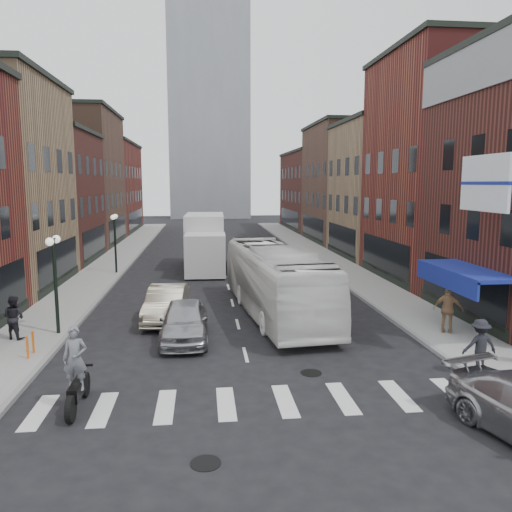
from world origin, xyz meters
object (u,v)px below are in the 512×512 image
at_px(billboard_sign, 487,185).
at_px(bike_rack, 30,345).
at_px(ped_right_b, 448,309).
at_px(streetlamp_far, 115,232).
at_px(sedan_left_near, 184,321).
at_px(motorcycle_rider, 76,371).
at_px(box_truck, 205,243).
at_px(ped_left_solo, 14,317).
at_px(transit_bus, 275,281).
at_px(ped_right_a, 480,345).
at_px(streetlamp_near, 55,266).
at_px(sedan_left_far, 167,304).

distance_m(billboard_sign, bike_rack, 17.14).
bearing_deg(ped_right_b, streetlamp_far, -16.00).
bearing_deg(sedan_left_near, motorcycle_rider, -114.52).
xyz_separation_m(box_truck, ped_left_solo, (-7.55, -16.11, -0.93)).
bearing_deg(motorcycle_rider, ped_right_b, 21.41).
height_order(transit_bus, ped_right_a, transit_bus).
bearing_deg(streetlamp_far, bike_rack, -90.69).
bearing_deg(ped_left_solo, ped_right_a, -175.70).
bearing_deg(bike_rack, ped_right_a, -11.36).
xyz_separation_m(streetlamp_near, motorcycle_rider, (2.42, -6.93, -1.80)).
bearing_deg(billboard_sign, transit_bus, 138.15).
xyz_separation_m(billboard_sign, ped_left_solo, (-17.46, 2.90, -5.13)).
bearing_deg(ped_right_b, sedan_left_far, 11.23).
bearing_deg(billboard_sign, ped_right_a, -118.19).
xyz_separation_m(sedan_left_far, ped_right_a, (10.57, -7.71, 0.23)).
xyz_separation_m(streetlamp_far, box_truck, (6.07, 1.52, -0.98)).
height_order(bike_rack, ped_right_b, ped_right_b).
bearing_deg(motorcycle_rider, billboard_sign, 14.03).
height_order(bike_rack, sedan_left_far, sedan_left_far).
bearing_deg(motorcycle_rider, ped_right_a, 5.46).
height_order(streetlamp_far, transit_bus, streetlamp_far).
bearing_deg(bike_rack, motorcycle_rider, -58.28).
relative_size(box_truck, ped_left_solo, 5.28).
xyz_separation_m(box_truck, sedan_left_near, (-0.93, -16.52, -1.15)).
height_order(streetlamp_near, ped_right_b, streetlamp_near).
relative_size(sedan_left_far, ped_right_b, 2.41).
distance_m(streetlamp_far, bike_rack, 16.87).
bearing_deg(billboard_sign, streetlamp_far, 132.41).
bearing_deg(sedan_left_near, box_truck, 86.91).
bearing_deg(ped_right_b, ped_left_solo, 25.27).
height_order(streetlamp_far, sedan_left_near, streetlamp_far).
bearing_deg(bike_rack, sedan_left_far, 46.69).
xyz_separation_m(transit_bus, ped_left_solo, (-10.78, -3.09, -0.63)).
bearing_deg(streetlamp_far, box_truck, 14.02).
height_order(billboard_sign, transit_bus, billboard_sign).
xyz_separation_m(streetlamp_far, ped_right_b, (15.79, -15.64, -1.79)).
bearing_deg(streetlamp_near, ped_right_a, -21.11).
relative_size(sedan_left_near, sedan_left_far, 0.98).
bearing_deg(box_truck, sedan_left_near, -91.53).
relative_size(billboard_sign, ped_right_b, 1.90).
bearing_deg(sedan_left_far, streetlamp_near, -150.61).
bearing_deg(ped_right_b, ped_right_a, 105.04).
xyz_separation_m(sedan_left_near, ped_right_b, (10.65, -0.64, 0.34)).
distance_m(box_truck, ped_left_solo, 17.82).
distance_m(box_truck, ped_right_b, 19.74).
distance_m(streetlamp_far, sedan_left_near, 16.00).
relative_size(sedan_left_near, ped_left_solo, 2.68).
distance_m(billboard_sign, streetlamp_far, 23.92).
distance_m(transit_bus, sedan_left_near, 5.50).
height_order(streetlamp_near, sedan_left_near, streetlamp_near).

